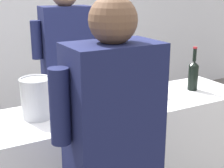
{
  "coord_description": "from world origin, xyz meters",
  "views": [
    {
      "loc": [
        -0.92,
        -1.81,
        1.72
      ],
      "look_at": [
        0.08,
        0.0,
        1.1
      ],
      "focal_mm": 52.62,
      "sensor_mm": 36.0,
      "label": 1
    }
  ],
  "objects_px": {
    "wine_bottle_4": "(130,83)",
    "wine_glass": "(134,90)",
    "wine_bottle_1": "(193,74)",
    "wine_bottle_3": "(112,97)",
    "wine_bottle_0": "(70,95)",
    "wine_bottle_2": "(144,75)",
    "ice_bucket": "(37,98)",
    "person_server": "(68,95)"
  },
  "relations": [
    {
      "from": "ice_bucket",
      "to": "wine_bottle_3",
      "type": "bearing_deg",
      "value": -26.07
    },
    {
      "from": "wine_bottle_3",
      "to": "wine_bottle_4",
      "type": "bearing_deg",
      "value": 40.69
    },
    {
      "from": "wine_bottle_0",
      "to": "wine_bottle_3",
      "type": "bearing_deg",
      "value": -39.78
    },
    {
      "from": "wine_bottle_4",
      "to": "wine_glass",
      "type": "relative_size",
      "value": 1.62
    },
    {
      "from": "wine_bottle_0",
      "to": "wine_bottle_2",
      "type": "bearing_deg",
      "value": 12.02
    },
    {
      "from": "wine_bottle_1",
      "to": "wine_bottle_3",
      "type": "height_order",
      "value": "wine_bottle_1"
    },
    {
      "from": "ice_bucket",
      "to": "wine_bottle_0",
      "type": "bearing_deg",
      "value": -8.15
    },
    {
      "from": "wine_bottle_2",
      "to": "wine_bottle_4",
      "type": "xyz_separation_m",
      "value": [
        -0.17,
        -0.08,
        -0.02
      ]
    },
    {
      "from": "wine_glass",
      "to": "person_server",
      "type": "distance_m",
      "value": 0.78
    },
    {
      "from": "wine_glass",
      "to": "wine_bottle_1",
      "type": "bearing_deg",
      "value": 12.32
    },
    {
      "from": "wine_glass",
      "to": "wine_bottle_4",
      "type": "bearing_deg",
      "value": 64.84
    },
    {
      "from": "wine_bottle_1",
      "to": "wine_glass",
      "type": "distance_m",
      "value": 0.64
    },
    {
      "from": "wine_bottle_4",
      "to": "wine_glass",
      "type": "distance_m",
      "value": 0.22
    },
    {
      "from": "wine_bottle_0",
      "to": "wine_bottle_2",
      "type": "distance_m",
      "value": 0.66
    },
    {
      "from": "wine_bottle_0",
      "to": "wine_bottle_2",
      "type": "xyz_separation_m",
      "value": [
        0.64,
        0.14,
        0.01
      ]
    },
    {
      "from": "wine_bottle_1",
      "to": "wine_glass",
      "type": "xyz_separation_m",
      "value": [
        -0.63,
        -0.14,
        0.01
      ]
    },
    {
      "from": "wine_bottle_4",
      "to": "wine_bottle_1",
      "type": "bearing_deg",
      "value": -6.39
    },
    {
      "from": "wine_bottle_4",
      "to": "ice_bucket",
      "type": "height_order",
      "value": "wine_bottle_4"
    },
    {
      "from": "wine_bottle_2",
      "to": "person_server",
      "type": "relative_size",
      "value": 0.19
    },
    {
      "from": "wine_bottle_0",
      "to": "wine_bottle_1",
      "type": "distance_m",
      "value": 1.0
    },
    {
      "from": "person_server",
      "to": "wine_bottle_1",
      "type": "bearing_deg",
      "value": -36.76
    },
    {
      "from": "wine_bottle_3",
      "to": "wine_bottle_4",
      "type": "height_order",
      "value": "wine_bottle_3"
    },
    {
      "from": "wine_bottle_4",
      "to": "wine_bottle_3",
      "type": "bearing_deg",
      "value": -139.31
    },
    {
      "from": "wine_bottle_3",
      "to": "wine_glass",
      "type": "bearing_deg",
      "value": 10.13
    },
    {
      "from": "wine_bottle_1",
      "to": "wine_bottle_3",
      "type": "relative_size",
      "value": 1.02
    },
    {
      "from": "wine_bottle_4",
      "to": "wine_glass",
      "type": "bearing_deg",
      "value": -115.16
    },
    {
      "from": "wine_bottle_3",
      "to": "wine_glass",
      "type": "xyz_separation_m",
      "value": [
        0.17,
        0.03,
        0.01
      ]
    },
    {
      "from": "wine_bottle_0",
      "to": "wine_bottle_4",
      "type": "xyz_separation_m",
      "value": [
        0.47,
        0.06,
        -0.01
      ]
    },
    {
      "from": "wine_bottle_3",
      "to": "wine_bottle_1",
      "type": "bearing_deg",
      "value": 11.85
    },
    {
      "from": "wine_bottle_1",
      "to": "wine_bottle_4",
      "type": "relative_size",
      "value": 1.07
    },
    {
      "from": "wine_bottle_2",
      "to": "person_server",
      "type": "height_order",
      "value": "person_server"
    },
    {
      "from": "ice_bucket",
      "to": "person_server",
      "type": "bearing_deg",
      "value": 53.41
    },
    {
      "from": "wine_bottle_1",
      "to": "wine_bottle_0",
      "type": "bearing_deg",
      "value": 179.81
    },
    {
      "from": "ice_bucket",
      "to": "person_server",
      "type": "xyz_separation_m",
      "value": [
        0.41,
        0.56,
        -0.21
      ]
    },
    {
      "from": "wine_bottle_2",
      "to": "ice_bucket",
      "type": "height_order",
      "value": "wine_bottle_2"
    },
    {
      "from": "wine_bottle_3",
      "to": "person_server",
      "type": "relative_size",
      "value": 0.19
    },
    {
      "from": "ice_bucket",
      "to": "person_server",
      "type": "distance_m",
      "value": 0.73
    },
    {
      "from": "wine_bottle_4",
      "to": "ice_bucket",
      "type": "bearing_deg",
      "value": -177.67
    },
    {
      "from": "wine_bottle_3",
      "to": "ice_bucket",
      "type": "xyz_separation_m",
      "value": [
        -0.41,
        0.2,
        0.0
      ]
    },
    {
      "from": "wine_bottle_3",
      "to": "ice_bucket",
      "type": "distance_m",
      "value": 0.45
    },
    {
      "from": "wine_bottle_2",
      "to": "wine_bottle_4",
      "type": "bearing_deg",
      "value": -155.18
    },
    {
      "from": "wine_bottle_1",
      "to": "wine_bottle_4",
      "type": "xyz_separation_m",
      "value": [
        -0.53,
        0.06,
        -0.01
      ]
    }
  ]
}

